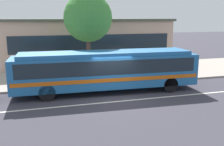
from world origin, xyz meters
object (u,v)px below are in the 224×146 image
object	(u,v)px
transit_bus	(107,68)
pedestrian_walking_along_curb	(118,67)
pedestrian_waiting_near_sign	(94,65)
street_tree_near_stop	(88,18)

from	to	relation	value
transit_bus	pedestrian_walking_along_curb	distance (m)	3.16
pedestrian_waiting_near_sign	street_tree_near_stop	size ratio (longest dim) A/B	0.26
pedestrian_waiting_near_sign	pedestrian_walking_along_curb	distance (m)	1.97
transit_bus	pedestrian_waiting_near_sign	world-z (taller)	transit_bus
pedestrian_walking_along_curb	street_tree_near_stop	xyz separation A→B (m)	(-1.97, 1.74, 3.68)
transit_bus	street_tree_near_stop	distance (m)	5.46
pedestrian_walking_along_curb	street_tree_near_stop	distance (m)	4.53
pedestrian_waiting_near_sign	pedestrian_walking_along_curb	bearing A→B (deg)	-26.64
transit_bus	street_tree_near_stop	bearing A→B (deg)	94.27
pedestrian_waiting_near_sign	street_tree_near_stop	distance (m)	3.76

